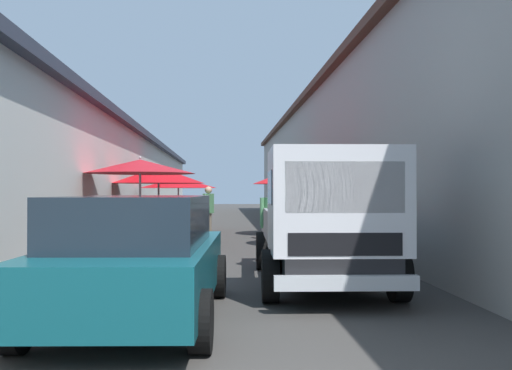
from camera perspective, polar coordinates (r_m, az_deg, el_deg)
ground at (r=16.56m, az=-3.26°, el=-5.84°), size 90.00×90.00×0.00m
building_left_whitewash at (r=19.90m, az=-23.17°, el=0.69°), size 49.80×7.50×3.87m
building_right_concrete at (r=19.99m, az=16.53°, el=2.80°), size 49.80×7.50×5.36m
fruit_stall_near_right at (r=13.18m, az=-12.11°, el=0.69°), size 2.62×2.62×2.33m
fruit_stall_near_left at (r=20.24m, az=-8.06°, el=-0.35°), size 2.83×2.83×2.08m
fruit_stall_mid_lane at (r=18.30m, az=3.41°, el=0.19°), size 2.45×2.45×2.29m
fruit_stall_far_right at (r=14.59m, az=6.20°, el=0.86°), size 2.28×2.28×2.41m
fruit_stall_far_left at (r=16.38m, az=-10.14°, el=0.26°), size 2.74×2.74×2.30m
hatchback_car at (r=6.52m, az=-12.34°, el=-7.42°), size 3.99×2.09×1.45m
delivery_truck at (r=8.13m, az=7.45°, el=-3.93°), size 4.98×2.11×2.08m
vendor_by_crates at (r=10.55m, az=1.79°, el=-3.83°), size 0.44×0.53×1.60m
vendor_in_shade at (r=16.90m, az=-5.03°, el=-2.50°), size 0.62×0.34×1.65m
parked_scooter at (r=16.38m, az=1.78°, el=-4.33°), size 1.65×0.65×1.14m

